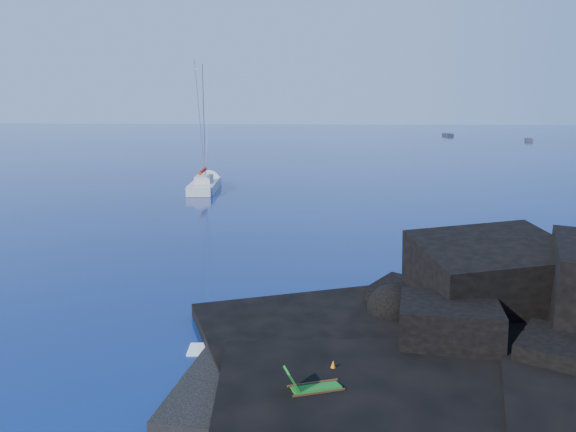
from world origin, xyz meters
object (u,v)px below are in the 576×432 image
Objects in this scene: marker_cone at (333,369)px; distant_boat_b at (529,141)px; sailboat at (205,190)px; distant_boat_a at (448,136)px; sunbather at (341,384)px; deck_chair at (316,381)px.

marker_cone is 115.24m from distant_boat_b.
sailboat is 23.18× the size of marker_cone.
sailboat is 89.20m from distant_boat_b.
distant_boat_a is 22.60m from distant_boat_b.
sunbather is at bearing -109.52° from distant_boat_a.
distant_boat_a is at bearing 55.11° from sunbather.
distant_boat_b is (13.05, -18.45, 0.00)m from distant_boat_a.
distant_boat_a is (27.81, 126.81, -0.52)m from sunbather.
deck_chair is 1.30m from marker_cone.
deck_chair reaches higher than distant_boat_a.
deck_chair is 130.47m from distant_boat_a.
sunbather is 129.82m from distant_boat_a.
sailboat is at bearing 86.99° from deck_chair.
sailboat reaches higher than distant_boat_b.
distant_boat_a reaches higher than distant_boat_b.
deck_chair is (11.26, -36.96, 0.84)m from sailboat.
deck_chair reaches higher than marker_cone.
sailboat is at bearing -120.87° from distant_boat_a.
distant_boat_b is (52.77, 71.92, 0.00)m from sailboat.
distant_boat_a is at bearing 77.48° from marker_cone.
marker_cone is 0.11× the size of distant_boat_a.
sailboat is 2.49× the size of distant_boat_a.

